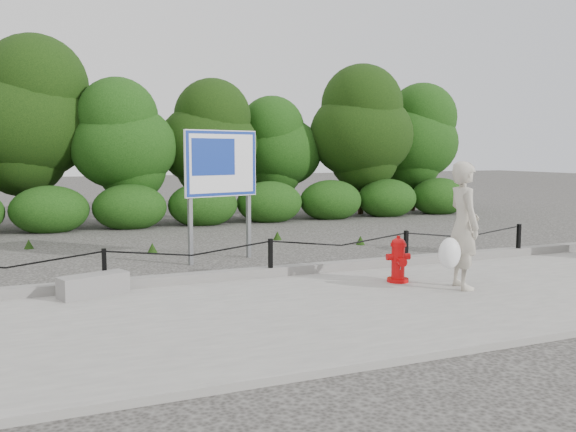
# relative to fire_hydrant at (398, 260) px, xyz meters

# --- Properties ---
(ground) EXTENTS (90.00, 90.00, 0.00)m
(ground) POSITION_rel_fire_hydrant_xyz_m (-1.63, 1.10, -0.41)
(ground) COLOR #2D2B28
(ground) RESTS_ON ground
(sidewalk) EXTENTS (14.00, 4.00, 0.08)m
(sidewalk) POSITION_rel_fire_hydrant_xyz_m (-1.63, -0.90, -0.37)
(sidewalk) COLOR gray
(sidewalk) RESTS_ON ground
(curb) EXTENTS (14.00, 0.22, 0.14)m
(curb) POSITION_rel_fire_hydrant_xyz_m (-1.63, 1.15, -0.26)
(curb) COLOR slate
(curb) RESTS_ON sidewalk
(chain_barrier) EXTENTS (10.06, 0.06, 0.60)m
(chain_barrier) POSITION_rel_fire_hydrant_xyz_m (-1.63, 1.10, 0.04)
(chain_barrier) COLOR black
(chain_barrier) RESTS_ON sidewalk
(treeline) EXTENTS (20.49, 3.92, 5.06)m
(treeline) POSITION_rel_fire_hydrant_xyz_m (-1.59, 10.06, 2.22)
(treeline) COLOR black
(treeline) RESTS_ON ground
(fire_hydrant) EXTENTS (0.39, 0.40, 0.70)m
(fire_hydrant) POSITION_rel_fire_hydrant_xyz_m (0.00, 0.00, 0.00)
(fire_hydrant) COLOR red
(fire_hydrant) RESTS_ON sidewalk
(pedestrian) EXTENTS (0.81, 0.75, 1.81)m
(pedestrian) POSITION_rel_fire_hydrant_xyz_m (0.59, -0.72, 0.55)
(pedestrian) COLOR #B3AB99
(pedestrian) RESTS_ON sidewalk
(concrete_block) EXTENTS (0.97, 0.61, 0.29)m
(concrete_block) POSITION_rel_fire_hydrant_xyz_m (-4.30, 0.85, -0.19)
(concrete_block) COLOR gray
(concrete_block) RESTS_ON sidewalk
(advertising_sign) EXTENTS (1.47, 0.50, 2.42)m
(advertising_sign) POSITION_rel_fire_hydrant_xyz_m (-1.81, 3.12, 1.29)
(advertising_sign) COLOR slate
(advertising_sign) RESTS_ON ground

